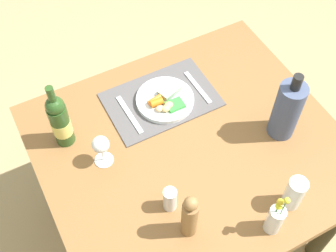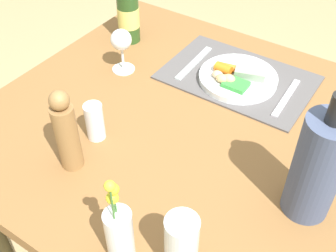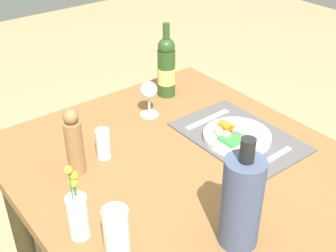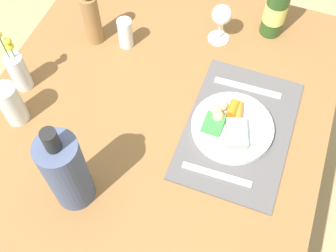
{
  "view_description": "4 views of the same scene",
  "coord_description": "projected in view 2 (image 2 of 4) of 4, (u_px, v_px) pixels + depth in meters",
  "views": [
    {
      "loc": [
        0.51,
        0.77,
        2.14
      ],
      "look_at": [
        0.07,
        -0.07,
        0.82
      ],
      "focal_mm": 46.98,
      "sensor_mm": 36.0,
      "label": 1
    },
    {
      "loc": [
        -0.4,
        0.74,
        1.49
      ],
      "look_at": [
        0.03,
        0.09,
        0.77
      ],
      "focal_mm": 44.61,
      "sensor_mm": 36.0,
      "label": 2
    },
    {
      "loc": [
        -0.88,
        0.75,
        1.59
      ],
      "look_at": [
        0.07,
        0.01,
        0.84
      ],
      "focal_mm": 47.16,
      "sensor_mm": 36.0,
      "label": 3
    },
    {
      "loc": [
        -0.65,
        -0.28,
        1.77
      ],
      "look_at": [
        -0.08,
        -0.06,
        0.76
      ],
      "focal_mm": 44.3,
      "sensor_mm": 36.0,
      "label": 4
    }
  ],
  "objects": [
    {
      "name": "cooler_bottle",
      "position": [
        318.0,
        167.0,
        0.84
      ],
      "size": [
        0.1,
        0.1,
        0.31
      ],
      "color": "#45506E",
      "rests_on": "dining_table"
    },
    {
      "name": "water_tumbler",
      "position": [
        181.0,
        247.0,
        0.79
      ],
      "size": [
        0.07,
        0.07,
        0.14
      ],
      "color": "silver",
      "rests_on": "dining_table"
    },
    {
      "name": "salt_shaker",
      "position": [
        95.0,
        122.0,
        1.06
      ],
      "size": [
        0.05,
        0.05,
        0.1
      ],
      "primitive_type": "cylinder",
      "color": "white",
      "rests_on": "dining_table"
    },
    {
      "name": "fork",
      "position": [
        286.0,
        98.0,
        1.2
      ],
      "size": [
        0.03,
        0.19,
        0.0
      ],
      "primitive_type": "cube",
      "rotation": [
        0.0,
        0.0,
        0.04
      ],
      "color": "silver",
      "rests_on": "placemat"
    },
    {
      "name": "knife",
      "position": [
        194.0,
        63.0,
        1.33
      ],
      "size": [
        0.03,
        0.21,
        0.0
      ],
      "primitive_type": "cube",
      "rotation": [
        0.0,
        0.0,
        0.03
      ],
      "color": "silver",
      "rests_on": "placemat"
    },
    {
      "name": "wine_bottle",
      "position": [
        128.0,
        7.0,
        1.37
      ],
      "size": [
        0.07,
        0.07,
        0.31
      ],
      "color": "#28491C",
      "rests_on": "dining_table"
    },
    {
      "name": "placemat",
      "position": [
        238.0,
        78.0,
        1.28
      ],
      "size": [
        0.45,
        0.3,
        0.01
      ],
      "primitive_type": "cube",
      "color": "#534F50",
      "rests_on": "dining_table"
    },
    {
      "name": "flower_vase",
      "position": [
        119.0,
        232.0,
        0.8
      ],
      "size": [
        0.06,
        0.06,
        0.23
      ],
      "color": "silver",
      "rests_on": "dining_table"
    },
    {
      "name": "dinner_plate",
      "position": [
        238.0,
        77.0,
        1.26
      ],
      "size": [
        0.24,
        0.24,
        0.05
      ],
      "color": "white",
      "rests_on": "placemat"
    },
    {
      "name": "wine_glass",
      "position": [
        121.0,
        42.0,
        1.25
      ],
      "size": [
        0.07,
        0.07,
        0.14
      ],
      "color": "white",
      "rests_on": "dining_table"
    },
    {
      "name": "dining_table",
      "position": [
        194.0,
        151.0,
        1.2
      ],
      "size": [
        1.13,
        1.02,
        0.73
      ],
      "color": "brown",
      "rests_on": "ground_plane"
    },
    {
      "name": "pepper_mill",
      "position": [
        66.0,
        132.0,
        0.95
      ],
      "size": [
        0.05,
        0.05,
        0.22
      ],
      "color": "olive",
      "rests_on": "dining_table"
    }
  ]
}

